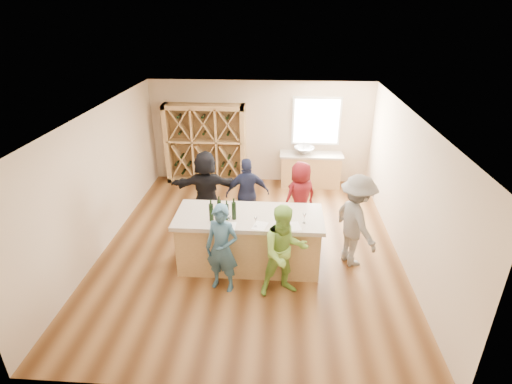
# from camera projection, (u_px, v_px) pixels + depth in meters

# --- Properties ---
(floor) EXTENTS (6.00, 7.00, 0.10)m
(floor) POSITION_uv_depth(u_px,v_px,m) (251.00, 247.00, 8.40)
(floor) COLOR brown
(floor) RESTS_ON ground
(ceiling) EXTENTS (6.00, 7.00, 0.10)m
(ceiling) POSITION_uv_depth(u_px,v_px,m) (250.00, 111.00, 7.16)
(ceiling) COLOR white
(ceiling) RESTS_ON ground
(wall_back) EXTENTS (6.00, 0.10, 2.80)m
(wall_back) POSITION_uv_depth(u_px,v_px,m) (261.00, 132.00, 10.98)
(wall_back) COLOR beige
(wall_back) RESTS_ON ground
(wall_front) EXTENTS (6.00, 0.10, 2.80)m
(wall_front) POSITION_uv_depth(u_px,v_px,m) (225.00, 311.00, 4.58)
(wall_front) COLOR beige
(wall_front) RESTS_ON ground
(wall_left) EXTENTS (0.10, 7.00, 2.80)m
(wall_left) POSITION_uv_depth(u_px,v_px,m) (98.00, 180.00, 7.97)
(wall_left) COLOR beige
(wall_left) RESTS_ON ground
(wall_right) EXTENTS (0.10, 7.00, 2.80)m
(wall_right) POSITION_uv_depth(u_px,v_px,m) (410.00, 189.00, 7.60)
(wall_right) COLOR beige
(wall_right) RESTS_ON ground
(window_frame) EXTENTS (1.30, 0.06, 1.30)m
(window_frame) POSITION_uv_depth(u_px,v_px,m) (316.00, 121.00, 10.67)
(window_frame) COLOR white
(window_frame) RESTS_ON wall_back
(window_pane) EXTENTS (1.18, 0.01, 1.18)m
(window_pane) POSITION_uv_depth(u_px,v_px,m) (316.00, 122.00, 10.64)
(window_pane) COLOR white
(window_pane) RESTS_ON wall_back
(wine_rack) EXTENTS (2.20, 0.45, 2.20)m
(wine_rack) POSITION_uv_depth(u_px,v_px,m) (205.00, 144.00, 10.95)
(wine_rack) COLOR tan
(wine_rack) RESTS_ON floor
(back_counter_base) EXTENTS (1.60, 0.58, 0.86)m
(back_counter_base) POSITION_uv_depth(u_px,v_px,m) (310.00, 171.00, 11.00)
(back_counter_base) COLOR tan
(back_counter_base) RESTS_ON floor
(back_counter_top) EXTENTS (1.70, 0.62, 0.06)m
(back_counter_top) POSITION_uv_depth(u_px,v_px,m) (311.00, 155.00, 10.80)
(back_counter_top) COLOR #B4A694
(back_counter_top) RESTS_ON back_counter_base
(sink) EXTENTS (0.54, 0.54, 0.19)m
(sink) POSITION_uv_depth(u_px,v_px,m) (304.00, 150.00, 10.76)
(sink) COLOR silver
(sink) RESTS_ON back_counter_top
(faucet) EXTENTS (0.02, 0.02, 0.30)m
(faucet) POSITION_uv_depth(u_px,v_px,m) (304.00, 146.00, 10.90)
(faucet) COLOR silver
(faucet) RESTS_ON back_counter_top
(tasting_counter_base) EXTENTS (2.60, 1.00, 1.00)m
(tasting_counter_base) POSITION_uv_depth(u_px,v_px,m) (249.00, 242.00, 7.58)
(tasting_counter_base) COLOR tan
(tasting_counter_base) RESTS_ON floor
(tasting_counter_top) EXTENTS (2.72, 1.12, 0.08)m
(tasting_counter_top) POSITION_uv_depth(u_px,v_px,m) (249.00, 217.00, 7.35)
(tasting_counter_top) COLOR #B4A694
(tasting_counter_top) RESTS_ON tasting_counter_base
(wine_bottle_b) EXTENTS (0.10, 0.10, 0.33)m
(wine_bottle_b) POSITION_uv_depth(u_px,v_px,m) (211.00, 212.00, 7.08)
(wine_bottle_b) COLOR black
(wine_bottle_b) RESTS_ON tasting_counter_top
(wine_bottle_c) EXTENTS (0.09, 0.09, 0.31)m
(wine_bottle_c) POSITION_uv_depth(u_px,v_px,m) (219.00, 208.00, 7.24)
(wine_bottle_c) COLOR black
(wine_bottle_c) RESTS_ON tasting_counter_top
(wine_bottle_d) EXTENTS (0.09, 0.09, 0.30)m
(wine_bottle_d) POSITION_uv_depth(u_px,v_px,m) (227.00, 212.00, 7.12)
(wine_bottle_d) COLOR black
(wine_bottle_d) RESTS_ON tasting_counter_top
(wine_bottle_e) EXTENTS (0.09, 0.09, 0.33)m
(wine_bottle_e) POSITION_uv_depth(u_px,v_px,m) (234.00, 211.00, 7.13)
(wine_bottle_e) COLOR black
(wine_bottle_e) RESTS_ON tasting_counter_top
(wine_glass_a) EXTENTS (0.08, 0.08, 0.19)m
(wine_glass_a) POSITION_uv_depth(u_px,v_px,m) (229.00, 221.00, 6.93)
(wine_glass_a) COLOR white
(wine_glass_a) RESTS_ON tasting_counter_top
(wine_glass_b) EXTENTS (0.07, 0.07, 0.17)m
(wine_glass_b) POSITION_uv_depth(u_px,v_px,m) (256.00, 222.00, 6.92)
(wine_glass_b) COLOR white
(wine_glass_b) RESTS_ON tasting_counter_top
(wine_glass_c) EXTENTS (0.08, 0.08, 0.18)m
(wine_glass_c) POSITION_uv_depth(u_px,v_px,m) (285.00, 224.00, 6.86)
(wine_glass_c) COLOR white
(wine_glass_c) RESTS_ON tasting_counter_top
(wine_glass_e) EXTENTS (0.08, 0.08, 0.18)m
(wine_glass_e) POSITION_uv_depth(u_px,v_px,m) (304.00, 218.00, 7.03)
(wine_glass_e) COLOR white
(wine_glass_e) RESTS_ON tasting_counter_top
(tasting_menu_a) EXTENTS (0.22, 0.29, 0.00)m
(tasting_menu_a) POSITION_uv_depth(u_px,v_px,m) (230.00, 226.00, 6.97)
(tasting_menu_a) COLOR white
(tasting_menu_a) RESTS_ON tasting_counter_top
(tasting_menu_b) EXTENTS (0.30, 0.36, 0.00)m
(tasting_menu_b) POSITION_uv_depth(u_px,v_px,m) (260.00, 226.00, 6.98)
(tasting_menu_b) COLOR white
(tasting_menu_b) RESTS_ON tasting_counter_top
(tasting_menu_c) EXTENTS (0.30, 0.36, 0.00)m
(tasting_menu_c) POSITION_uv_depth(u_px,v_px,m) (294.00, 226.00, 6.96)
(tasting_menu_c) COLOR white
(tasting_menu_c) RESTS_ON tasting_counter_top
(person_near_left) EXTENTS (0.69, 0.58, 1.63)m
(person_near_left) POSITION_uv_depth(u_px,v_px,m) (222.00, 249.00, 6.80)
(person_near_left) COLOR #335972
(person_near_left) RESTS_ON floor
(person_near_right) EXTENTS (0.91, 0.67, 1.69)m
(person_near_right) POSITION_uv_depth(u_px,v_px,m) (285.00, 252.00, 6.67)
(person_near_right) COLOR #8CC64C
(person_near_right) RESTS_ON floor
(person_server) EXTENTS (0.98, 1.30, 1.83)m
(person_server) POSITION_uv_depth(u_px,v_px,m) (356.00, 221.00, 7.46)
(person_server) COLOR slate
(person_server) RESTS_ON floor
(person_far_mid) EXTENTS (1.03, 0.65, 1.64)m
(person_far_mid) POSITION_uv_depth(u_px,v_px,m) (248.00, 194.00, 8.75)
(person_far_mid) COLOR #191E38
(person_far_mid) RESTS_ON floor
(person_far_right) EXTENTS (0.93, 0.84, 1.59)m
(person_far_right) POSITION_uv_depth(u_px,v_px,m) (300.00, 197.00, 8.68)
(person_far_right) COLOR #590F14
(person_far_right) RESTS_ON floor
(person_far_left) EXTENTS (1.66, 0.71, 1.75)m
(person_far_left) POSITION_uv_depth(u_px,v_px,m) (206.00, 189.00, 8.87)
(person_far_left) COLOR black
(person_far_left) RESTS_ON floor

